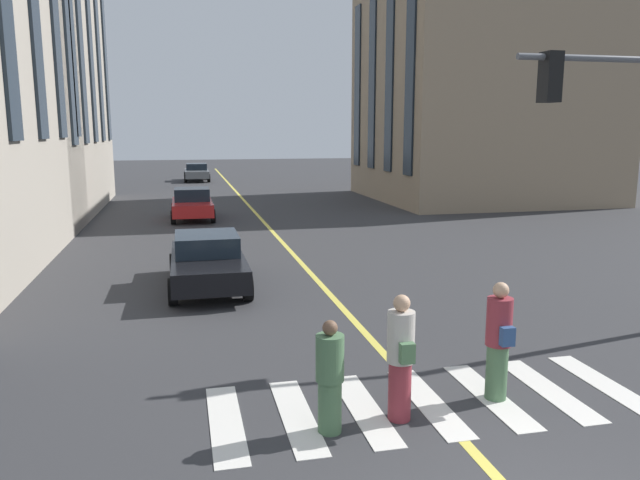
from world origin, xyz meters
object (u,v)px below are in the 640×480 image
car_red_near (192,204)px  pedestrian_near (330,377)px  pedestrian_far (498,341)px  car_black_trailing (208,260)px  car_grey_far (197,172)px  pedestrian_companion (401,358)px

car_red_near → pedestrian_near: size_ratio=2.49×
pedestrian_near → pedestrian_far: size_ratio=0.86×
car_black_trailing → pedestrian_near: (-8.17, -1.25, 0.07)m
car_red_near → pedestrian_far: pedestrian_far is taller
car_grey_far → car_black_trailing: bearing=178.9°
pedestrian_near → car_black_trailing: bearing=8.7°
pedestrian_near → car_red_near: bearing=3.8°
car_grey_far → pedestrian_companion: pedestrian_companion is taller
car_red_near → pedestrian_far: bearing=-168.6°
car_grey_far → car_red_near: car_red_near is taller
pedestrian_companion → car_red_near: bearing=6.7°
car_black_trailing → pedestrian_far: (-7.74, -3.93, 0.21)m
car_grey_far → pedestrian_near: pedestrian_near is taller
pedestrian_companion → car_black_trailing: bearing=15.9°
car_red_near → pedestrian_companion: pedestrian_companion is taller
car_black_trailing → pedestrian_companion: pedestrian_companion is taller
pedestrian_companion → pedestrian_far: bearing=-79.7°
car_black_trailing → car_red_near: bearing=0.6°
pedestrian_near → car_grey_far: bearing=0.9°
car_black_trailing → pedestrian_far: 8.68m
car_black_trailing → pedestrian_far: pedestrian_far is taller
car_red_near → pedestrian_far: size_ratio=2.15×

